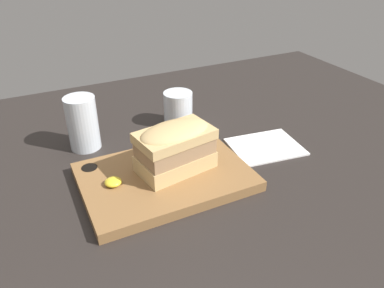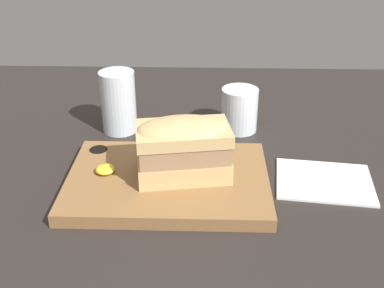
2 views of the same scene
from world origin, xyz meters
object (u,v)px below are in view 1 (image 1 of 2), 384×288
water_glass (83,126)px  wine_glass (178,111)px  sandwich (175,146)px  serving_board (165,177)px  napkin (265,147)px

water_glass → wine_glass: 23.28cm
sandwich → wine_glass: size_ratio=1.82×
sandwich → water_glass: size_ratio=1.28×
water_glass → sandwich: bearing=-55.7°
serving_board → napkin: bearing=4.4°
water_glass → napkin: (36.04, -17.96, -4.99)cm
water_glass → wine_glass: bearing=2.5°
water_glass → napkin: 40.58cm
water_glass → wine_glass: size_ratio=1.42×
serving_board → sandwich: bearing=6.9°
sandwich → wine_glass: (9.87, 20.60, -3.49)cm
serving_board → napkin: 25.32cm
serving_board → napkin: (25.23, 1.92, -0.85)cm
serving_board → sandwich: (2.52, 0.30, 6.16)cm
napkin → wine_glass: bearing=124.1°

